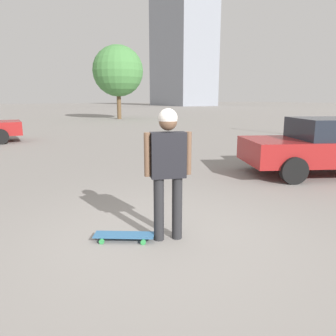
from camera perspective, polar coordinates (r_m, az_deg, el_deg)
The scene contains 6 objects.
ground_plane at distance 4.62m, azimuth -0.00°, elevation -12.19°, with size 220.00×220.00×0.00m, color gray.
person at distance 4.29m, azimuth -0.00°, elevation 1.04°, with size 0.60×0.34×1.77m.
skateboard at distance 4.59m, azimuth -7.67°, elevation -11.56°, with size 0.81×0.65×0.08m.
car_parked_near at distance 9.17m, azimuth 26.23°, elevation 3.51°, with size 4.49×3.40×1.41m.
building_block_distant at distance 83.53m, azimuth 2.67°, elevation 26.31°, with size 9.76×15.18×44.62m.
tree_distant at distance 30.50m, azimuth -8.71°, elevation 16.35°, with size 4.45×4.45×6.43m.
Camera 1 is at (2.18, 3.60, 1.91)m, focal length 35.00 mm.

